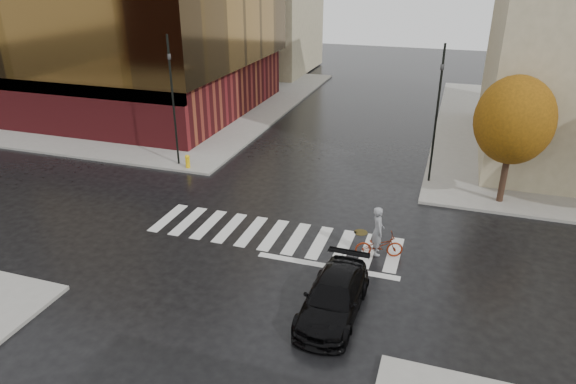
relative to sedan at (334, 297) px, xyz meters
name	(u,v)px	position (x,y,z in m)	size (l,w,h in m)	color
ground	(270,240)	(-3.97, 4.24, -0.69)	(120.00, 120.00, 0.00)	black
sidewalk_nw	(135,97)	(-24.97, 25.24, -0.61)	(30.00, 30.00, 0.15)	gray
crosswalk	(274,235)	(-3.97, 4.74, -0.68)	(12.00, 3.00, 0.01)	silver
office_glass	(91,5)	(-25.97, 22.23, 7.59)	(27.00, 19.00, 16.00)	maroon
tree_ne_a	(514,120)	(6.03, 11.64, 3.77)	(3.80, 3.80, 6.50)	#311F15
sedan	(334,297)	(0.00, 0.00, 0.00)	(1.92, 4.73, 1.37)	black
cyclist	(379,240)	(0.87, 4.39, 0.10)	(2.14, 1.31, 2.30)	maroon
traffic_light_nw	(172,92)	(-12.50, 11.19, 3.88)	(0.23, 0.20, 7.67)	black
traffic_light_ne	(438,105)	(2.33, 13.24, 3.81)	(0.22, 0.24, 7.58)	black
fire_hydrant	(188,161)	(-11.62, 10.74, -0.09)	(0.29, 0.29, 0.82)	yellow
manhole	(361,232)	(-0.20, 6.24, -0.68)	(0.64, 0.64, 0.01)	#493D1A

